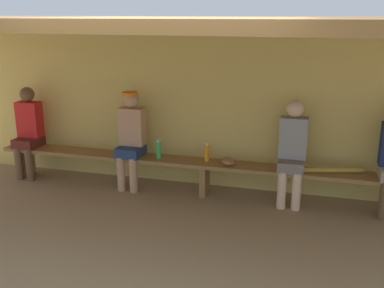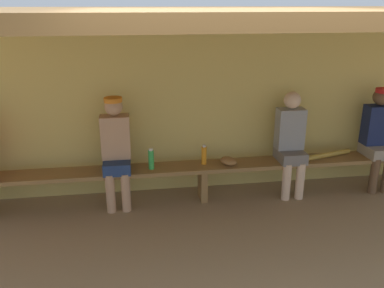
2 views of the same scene
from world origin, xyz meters
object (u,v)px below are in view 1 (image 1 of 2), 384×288
(player_rightmost, at_px, (28,129))
(bench, at_px, (205,167))
(baseball_glove_dark_brown, at_px, (228,161))
(player_with_sunglasses, at_px, (292,149))
(water_bottle_blue, at_px, (159,150))
(player_near_post, at_px, (131,135))
(baseball_bat, at_px, (328,170))
(water_bottle_orange, at_px, (207,153))

(player_rightmost, bearing_deg, bench, -0.07)
(bench, bearing_deg, baseball_glove_dark_brown, -4.94)
(player_rightmost, distance_m, player_with_sunglasses, 3.80)
(player_with_sunglasses, height_order, baseball_glove_dark_brown, player_with_sunglasses)
(water_bottle_blue, bearing_deg, player_near_post, 175.51)
(water_bottle_blue, bearing_deg, player_rightmost, 179.11)
(bench, bearing_deg, player_with_sunglasses, 0.16)
(player_with_sunglasses, distance_m, water_bottle_blue, 1.77)
(baseball_bat, bearing_deg, water_bottle_blue, 165.45)
(baseball_glove_dark_brown, relative_size, baseball_bat, 0.28)
(player_near_post, bearing_deg, water_bottle_blue, -4.49)
(player_near_post, xyz_separation_m, water_bottle_orange, (1.07, 0.03, -0.17))
(water_bottle_blue, height_order, water_bottle_orange, water_bottle_blue)
(player_with_sunglasses, xyz_separation_m, water_bottle_blue, (-1.76, -0.03, -0.15))
(player_rightmost, height_order, baseball_glove_dark_brown, player_rightmost)
(baseball_bat, bearing_deg, player_rightmost, 164.67)
(bench, distance_m, player_with_sunglasses, 1.18)
(water_bottle_blue, height_order, baseball_bat, water_bottle_blue)
(water_bottle_blue, height_order, baseball_glove_dark_brown, water_bottle_blue)
(player_near_post, bearing_deg, baseball_bat, -0.08)
(player_with_sunglasses, height_order, baseball_bat, player_with_sunglasses)
(player_rightmost, distance_m, water_bottle_orange, 2.69)
(player_near_post, xyz_separation_m, baseball_bat, (2.62, -0.00, -0.25))
(water_bottle_orange, height_order, baseball_glove_dark_brown, water_bottle_orange)
(baseball_glove_dark_brown, bearing_deg, baseball_bat, 63.70)
(player_rightmost, relative_size, water_bottle_orange, 5.36)
(water_bottle_orange, bearing_deg, baseball_bat, -1.18)
(bench, xyz_separation_m, player_rightmost, (-2.67, 0.00, 0.34))
(player_near_post, xyz_separation_m, water_bottle_blue, (0.41, -0.03, -0.16))
(bench, xyz_separation_m, baseball_bat, (1.58, -0.00, 0.11))
(bench, height_order, baseball_glove_dark_brown, baseball_glove_dark_brown)
(bench, relative_size, baseball_bat, 6.96)
(player_near_post, distance_m, player_with_sunglasses, 2.17)
(water_bottle_blue, bearing_deg, baseball_bat, 0.74)
(player_near_post, height_order, water_bottle_orange, player_near_post)
(player_rightmost, distance_m, baseball_glove_dark_brown, 3.00)
(baseball_bat, bearing_deg, water_bottle_orange, 163.54)
(baseball_glove_dark_brown, bearing_deg, bench, -122.49)
(water_bottle_orange, height_order, baseball_bat, water_bottle_orange)
(bench, xyz_separation_m, player_near_post, (-1.05, 0.00, 0.36))
(water_bottle_blue, bearing_deg, player_with_sunglasses, 1.03)
(water_bottle_orange, bearing_deg, player_near_post, -178.47)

